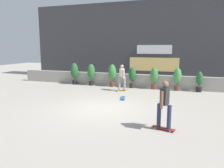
{
  "coord_description": "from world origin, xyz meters",
  "views": [
    {
      "loc": [
        3.7,
        -9.12,
        2.79
      ],
      "look_at": [
        0.0,
        1.5,
        0.9
      ],
      "focal_mm": 35.32,
      "sensor_mm": 36.0,
      "label": 1
    }
  ],
  "objects": [
    {
      "name": "ground_plane",
      "position": [
        0.0,
        0.0,
        0.0
      ],
      "size": [
        48.0,
        48.0,
        0.0
      ],
      "primitive_type": "plane",
      "color": "#A8A093"
    },
    {
      "name": "planter_wall",
      "position": [
        0.0,
        6.0,
        0.45
      ],
      "size": [
        18.0,
        0.4,
        0.9
      ],
      "primitive_type": "cube",
      "color": "gray",
      "rests_on": "ground"
    },
    {
      "name": "building_backdrop",
      "position": [
        0.0,
        10.0,
        3.25
      ],
      "size": [
        20.0,
        2.08,
        6.5
      ],
      "color": "#38383D",
      "rests_on": "ground"
    },
    {
      "name": "potted_plant_0",
      "position": [
        -4.42,
        5.55,
        0.95
      ],
      "size": [
        0.57,
        0.57,
        1.61
      ],
      "color": "black",
      "rests_on": "ground"
    },
    {
      "name": "potted_plant_1",
      "position": [
        -3.03,
        5.55,
        0.92
      ],
      "size": [
        0.55,
        0.55,
        1.57
      ],
      "color": "black",
      "rests_on": "ground"
    },
    {
      "name": "potted_plant_2",
      "position": [
        -1.4,
        5.55,
        0.93
      ],
      "size": [
        0.56,
        0.56,
        1.59
      ],
      "color": "brown",
      "rests_on": "ground"
    },
    {
      "name": "potted_plant_3",
      "position": [
        0.07,
        5.55,
        0.83
      ],
      "size": [
        0.48,
        0.48,
        1.44
      ],
      "color": "#2D2823",
      "rests_on": "ground"
    },
    {
      "name": "potted_plant_4",
      "position": [
        1.57,
        5.55,
        0.85
      ],
      "size": [
        0.5,
        0.5,
        1.47
      ],
      "color": "brown",
      "rests_on": "ground"
    },
    {
      "name": "potted_plant_5",
      "position": [
        3.06,
        5.55,
        0.85
      ],
      "size": [
        0.5,
        0.5,
        1.47
      ],
      "color": "brown",
      "rests_on": "ground"
    },
    {
      "name": "potted_plant_6",
      "position": [
        4.39,
        5.55,
        0.71
      ],
      "size": [
        0.41,
        0.41,
        1.29
      ],
      "color": "black",
      "rests_on": "ground"
    },
    {
      "name": "skater_by_wall_left",
      "position": [
        3.01,
        -1.81,
        0.94
      ],
      "size": [
        0.82,
        0.54,
        1.7
      ],
      "color": "maroon",
      "rests_on": "ground"
    },
    {
      "name": "skater_far_right",
      "position": [
        -0.27,
        4.21,
        0.94
      ],
      "size": [
        0.75,
        0.66,
        1.7
      ],
      "color": "#BF8C26",
      "rests_on": "ground"
    },
    {
      "name": "skateboard_near_camera",
      "position": [
        0.42,
        2.13,
        0.06
      ],
      "size": [
        0.4,
        0.82,
        0.08
      ],
      "color": "#266699",
      "rests_on": "ground"
    }
  ]
}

